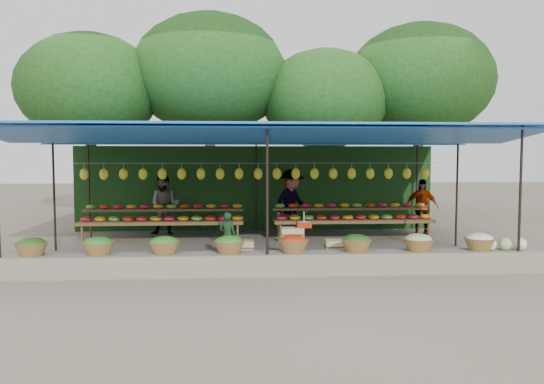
{
  "coord_description": "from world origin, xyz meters",
  "views": [
    {
      "loc": [
        -0.54,
        -12.56,
        2.23
      ],
      "look_at": [
        0.29,
        0.2,
        1.34
      ],
      "focal_mm": 35.0,
      "sensor_mm": 36.0,
      "label": 1
    }
  ],
  "objects": [
    {
      "name": "fruit_table_left",
      "position": [
        -2.49,
        1.35,
        0.61
      ],
      "size": [
        4.21,
        0.95,
        0.93
      ],
      "color": "#513920",
      "rests_on": "ground"
    },
    {
      "name": "produce_baskets",
      "position": [
        -0.1,
        -2.75,
        0.56
      ],
      "size": [
        8.98,
        0.58,
        0.34
      ],
      "color": "brown",
      "rests_on": "stone_curb"
    },
    {
      "name": "vendor_seated",
      "position": [
        -0.76,
        -1.41,
        0.52
      ],
      "size": [
        0.44,
        0.36,
        1.04
      ],
      "primitive_type": "imported",
      "rotation": [
        0.0,
        0.0,
        2.79
      ],
      "color": "#163218",
      "rests_on": "ground"
    },
    {
      "name": "stone_curb",
      "position": [
        0.0,
        -2.75,
        0.2
      ],
      "size": [
        10.6,
        0.55,
        0.4
      ],
      "primitive_type": "cube",
      "color": "#746A5D",
      "rests_on": "ground"
    },
    {
      "name": "blue_crate_front",
      "position": [
        -5.06,
        -2.14,
        0.13
      ],
      "size": [
        0.54,
        0.48,
        0.27
      ],
      "primitive_type": "cube",
      "rotation": [
        0.0,
        0.0,
        0.43
      ],
      "color": "navy",
      "rests_on": "ground"
    },
    {
      "name": "fruit_table_right",
      "position": [
        2.51,
        1.35,
        0.61
      ],
      "size": [
        4.21,
        0.95,
        0.93
      ],
      "color": "#513920",
      "rests_on": "ground"
    },
    {
      "name": "tree_row",
      "position": [
        0.5,
        6.09,
        4.7
      ],
      "size": [
        16.51,
        5.5,
        7.12
      ],
      "color": "#311B12",
      "rests_on": "ground"
    },
    {
      "name": "netting_backdrop",
      "position": [
        0.0,
        3.15,
        1.25
      ],
      "size": [
        10.6,
        0.06,
        2.5
      ],
      "primitive_type": "cube",
      "color": "#204518",
      "rests_on": "ground"
    },
    {
      "name": "stall_canopy",
      "position": [
        0.0,
        0.07,
        2.67
      ],
      "size": [
        10.8,
        6.6,
        2.82
      ],
      "color": "black",
      "rests_on": "ground"
    },
    {
      "name": "customer_mid",
      "position": [
        0.94,
        1.87,
        0.92
      ],
      "size": [
        1.35,
        1.29,
        1.85
      ],
      "primitive_type": "imported",
      "rotation": [
        0.0,
        0.0,
        0.7
      ],
      "color": "slate",
      "rests_on": "ground"
    },
    {
      "name": "crate_counter",
      "position": [
        0.53,
        -1.99,
        0.31
      ],
      "size": [
        2.35,
        0.34,
        0.77
      ],
      "color": "tan",
      "rests_on": "ground"
    },
    {
      "name": "customer_left",
      "position": [
        -2.57,
        2.32,
        0.85
      ],
      "size": [
        0.9,
        0.74,
        1.69
      ],
      "primitive_type": "imported",
      "rotation": [
        0.0,
        0.0,
        -0.13
      ],
      "color": "slate",
      "rests_on": "ground"
    },
    {
      "name": "ground",
      "position": [
        0.0,
        0.0,
        0.0
      ],
      "size": [
        60.0,
        60.0,
        0.0
      ],
      "primitive_type": "plane",
      "color": "#6B604F",
      "rests_on": "ground"
    },
    {
      "name": "blue_crate_back",
      "position": [
        -5.01,
        -2.15,
        0.13
      ],
      "size": [
        0.47,
        0.36,
        0.27
      ],
      "primitive_type": "cube",
      "rotation": [
        0.0,
        0.0,
        0.08
      ],
      "color": "navy",
      "rests_on": "ground"
    },
    {
      "name": "customer_right",
      "position": [
        4.64,
        2.03,
        0.78
      ],
      "size": [
        0.98,
        0.66,
        1.55
      ],
      "primitive_type": "imported",
      "rotation": [
        0.0,
        0.0,
        -0.33
      ],
      "color": "slate",
      "rests_on": "ground"
    },
    {
      "name": "weighing_scale",
      "position": [
        0.79,
        -1.99,
        0.85
      ],
      "size": [
        0.31,
        0.31,
        0.33
      ],
      "color": "#AF250E",
      "rests_on": "crate_counter"
    }
  ]
}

